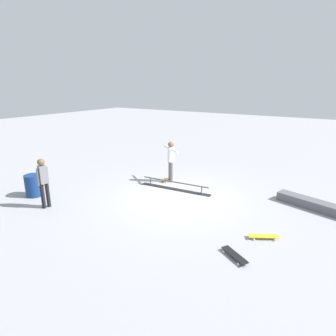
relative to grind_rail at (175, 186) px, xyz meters
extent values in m
plane|color=#9E9EA3|center=(-0.53, 0.71, -0.14)|extent=(60.00, 60.00, 0.00)
cube|color=black|center=(0.00, 0.00, -0.13)|extent=(2.96, 0.49, 0.01)
cylinder|color=#47474C|center=(-1.11, -0.09, 0.01)|extent=(0.04, 0.04, 0.30)
cylinder|color=#47474C|center=(1.11, 0.09, 0.01)|extent=(0.04, 0.04, 0.30)
cylinder|color=#47474C|center=(0.00, 0.00, 0.16)|extent=(2.78, 0.29, 0.05)
cube|color=#595960|center=(-4.73, -0.96, 0.01)|extent=(2.27, 1.06, 0.29)
cylinder|color=slate|center=(0.56, -0.67, 0.29)|extent=(0.18, 0.18, 0.87)
cylinder|color=slate|center=(0.71, -0.77, 0.29)|extent=(0.18, 0.18, 0.87)
cube|color=white|center=(0.64, -0.72, 1.03)|extent=(0.30, 0.29, 0.61)
sphere|color=brown|center=(0.64, -0.72, 1.46)|extent=(0.23, 0.23, 0.23)
cylinder|color=white|center=(0.30, -0.49, 1.27)|extent=(0.52, 0.40, 0.08)
cylinder|color=white|center=(0.97, -0.95, 1.27)|extent=(0.52, 0.40, 0.08)
cube|color=tan|center=(0.85, -0.77, -0.06)|extent=(0.24, 0.81, 0.02)
cylinder|color=white|center=(0.72, -0.51, -0.11)|extent=(0.03, 0.06, 0.05)
cylinder|color=white|center=(0.95, -0.49, -0.11)|extent=(0.03, 0.06, 0.05)
cylinder|color=white|center=(0.75, -1.05, -0.11)|extent=(0.03, 0.06, 0.05)
cylinder|color=white|center=(0.98, -1.04, -0.11)|extent=(0.03, 0.06, 0.05)
cylinder|color=black|center=(2.74, 3.66, 0.28)|extent=(0.15, 0.15, 0.85)
cylinder|color=black|center=(2.78, 3.82, 0.28)|extent=(0.15, 0.15, 0.85)
cube|color=slate|center=(2.76, 3.74, 1.01)|extent=(0.24, 0.26, 0.60)
sphere|color=brown|center=(2.76, 3.74, 1.42)|extent=(0.23, 0.23, 0.23)
cylinder|color=slate|center=(2.73, 3.59, 0.95)|extent=(0.09, 0.09, 0.57)
cylinder|color=slate|center=(2.80, 3.88, 0.95)|extent=(0.09, 0.09, 0.57)
cube|color=orange|center=(4.96, 2.61, -0.06)|extent=(0.81, 0.23, 0.02)
cylinder|color=white|center=(4.69, 2.50, -0.11)|extent=(0.06, 0.03, 0.05)
cylinder|color=white|center=(4.70, 2.73, -0.11)|extent=(0.06, 0.03, 0.05)
cylinder|color=white|center=(5.23, 2.48, -0.11)|extent=(0.06, 0.03, 0.05)
cylinder|color=white|center=(5.24, 2.71, -0.11)|extent=(0.06, 0.03, 0.05)
cube|color=black|center=(-3.54, 3.12, -0.06)|extent=(0.79, 0.59, 0.02)
cylinder|color=white|center=(-3.25, 3.08, -0.11)|extent=(0.06, 0.05, 0.05)
cylinder|color=white|center=(-3.37, 2.88, -0.11)|extent=(0.06, 0.05, 0.05)
cylinder|color=white|center=(-3.71, 3.36, -0.11)|extent=(0.06, 0.05, 0.05)
cylinder|color=white|center=(-3.83, 3.17, -0.11)|extent=(0.06, 0.05, 0.05)
cube|color=yellow|center=(-3.90, 1.88, -0.06)|extent=(0.79, 0.57, 0.02)
cylinder|color=white|center=(-3.72, 2.12, -0.11)|extent=(0.06, 0.05, 0.05)
cylinder|color=white|center=(-3.60, 1.92, -0.11)|extent=(0.06, 0.05, 0.05)
cylinder|color=white|center=(-4.19, 1.84, -0.11)|extent=(0.06, 0.05, 0.05)
cylinder|color=white|center=(-4.07, 1.64, -0.11)|extent=(0.06, 0.05, 0.05)
cylinder|color=navy|center=(4.05, 3.34, 0.26)|extent=(0.59, 0.59, 0.80)
camera|label=1|loc=(-5.31, 8.86, 3.82)|focal=30.04mm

